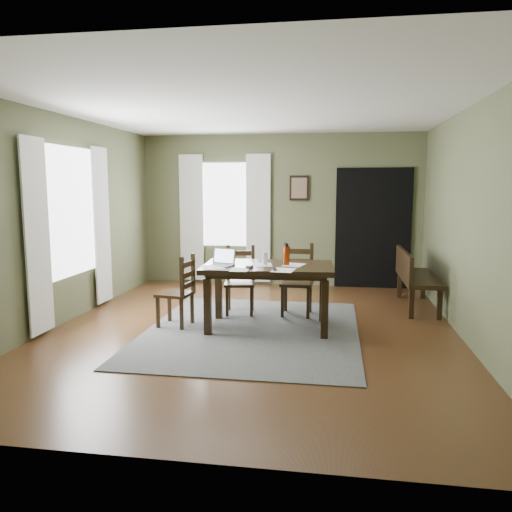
% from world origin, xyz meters
% --- Properties ---
extents(ground, '(5.00, 6.00, 0.01)m').
position_xyz_m(ground, '(0.00, 0.00, -0.01)').
color(ground, '#492C16').
extents(room_shell, '(5.02, 6.02, 2.71)m').
position_xyz_m(room_shell, '(0.00, 0.00, 1.80)').
color(room_shell, '#545A3A').
rests_on(room_shell, ground).
extents(rug, '(2.60, 3.20, 0.01)m').
position_xyz_m(rug, '(0.00, 0.00, 0.01)').
color(rug, '#494949').
rests_on(rug, ground).
extents(dining_table, '(1.66, 1.05, 0.80)m').
position_xyz_m(dining_table, '(0.18, 0.15, 0.72)').
color(dining_table, black).
rests_on(dining_table, rug).
extents(chair_end, '(0.45, 0.45, 0.92)m').
position_xyz_m(chair_end, '(-0.96, 0.05, 0.45)').
color(chair_end, black).
rests_on(chair_end, rug).
extents(chair_back_left, '(0.46, 0.46, 0.95)m').
position_xyz_m(chair_back_left, '(-0.31, 0.84, 0.47)').
color(chair_back_left, black).
rests_on(chair_back_left, rug).
extents(chair_back_right, '(0.44, 0.45, 0.99)m').
position_xyz_m(chair_back_right, '(0.49, 0.89, 0.49)').
color(chair_back_right, black).
rests_on(chair_back_right, rug).
extents(bench, '(0.48, 1.50, 0.85)m').
position_xyz_m(bench, '(2.14, 1.56, 0.51)').
color(bench, black).
rests_on(bench, ground).
extents(laptop, '(0.36, 0.32, 0.21)m').
position_xyz_m(laptop, '(-0.38, 0.02, 0.87)').
color(laptop, '#B7B7BC').
rests_on(laptop, dining_table).
extents(computer_mouse, '(0.08, 0.11, 0.03)m').
position_xyz_m(computer_mouse, '(-0.01, -0.15, 0.83)').
color(computer_mouse, '#3F3F42').
rests_on(computer_mouse, dining_table).
extents(tv_remote, '(0.07, 0.16, 0.02)m').
position_xyz_m(tv_remote, '(0.31, -0.23, 0.82)').
color(tv_remote, black).
rests_on(tv_remote, dining_table).
extents(drinking_glass, '(0.09, 0.09, 0.16)m').
position_xyz_m(drinking_glass, '(0.13, 0.15, 0.89)').
color(drinking_glass, silver).
rests_on(drinking_glass, dining_table).
extents(water_bottle, '(0.10, 0.10, 0.27)m').
position_xyz_m(water_bottle, '(0.40, 0.16, 0.94)').
color(water_bottle, '#9A2E0B').
rests_on(water_bottle, dining_table).
extents(paper_a, '(0.36, 0.40, 0.00)m').
position_xyz_m(paper_a, '(-0.45, -0.17, 0.82)').
color(paper_a, white).
rests_on(paper_a, dining_table).
extents(paper_b, '(0.29, 0.35, 0.00)m').
position_xyz_m(paper_b, '(0.41, -0.23, 0.82)').
color(paper_b, white).
rests_on(paper_b, dining_table).
extents(paper_c, '(0.28, 0.33, 0.00)m').
position_xyz_m(paper_c, '(0.11, 0.13, 0.82)').
color(paper_c, white).
rests_on(paper_c, dining_table).
extents(paper_d, '(0.30, 0.34, 0.00)m').
position_xyz_m(paper_d, '(0.50, 0.17, 0.82)').
color(paper_d, white).
rests_on(paper_d, dining_table).
extents(paper_e, '(0.22, 0.28, 0.00)m').
position_xyz_m(paper_e, '(-0.10, -0.29, 0.82)').
color(paper_e, white).
rests_on(paper_e, dining_table).
extents(window_left, '(0.01, 1.30, 1.70)m').
position_xyz_m(window_left, '(-2.47, 0.20, 1.45)').
color(window_left, white).
rests_on(window_left, ground).
extents(window_back, '(1.00, 0.01, 1.50)m').
position_xyz_m(window_back, '(-1.00, 2.97, 1.45)').
color(window_back, white).
rests_on(window_back, ground).
extents(curtain_left_near, '(0.03, 0.48, 2.30)m').
position_xyz_m(curtain_left_near, '(-2.44, -0.62, 1.20)').
color(curtain_left_near, silver).
rests_on(curtain_left_near, ground).
extents(curtain_left_far, '(0.03, 0.48, 2.30)m').
position_xyz_m(curtain_left_far, '(-2.44, 1.02, 1.20)').
color(curtain_left_far, silver).
rests_on(curtain_left_far, ground).
extents(curtain_back_left, '(0.44, 0.03, 2.30)m').
position_xyz_m(curtain_back_left, '(-1.62, 2.94, 1.20)').
color(curtain_back_left, silver).
rests_on(curtain_back_left, ground).
extents(curtain_back_right, '(0.44, 0.03, 2.30)m').
position_xyz_m(curtain_back_right, '(-0.38, 2.94, 1.20)').
color(curtain_back_right, silver).
rests_on(curtain_back_right, ground).
extents(framed_picture, '(0.34, 0.03, 0.44)m').
position_xyz_m(framed_picture, '(0.35, 2.97, 1.75)').
color(framed_picture, black).
rests_on(framed_picture, ground).
extents(doorway_back, '(1.30, 0.03, 2.10)m').
position_xyz_m(doorway_back, '(1.65, 2.97, 1.05)').
color(doorway_back, black).
rests_on(doorway_back, ground).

